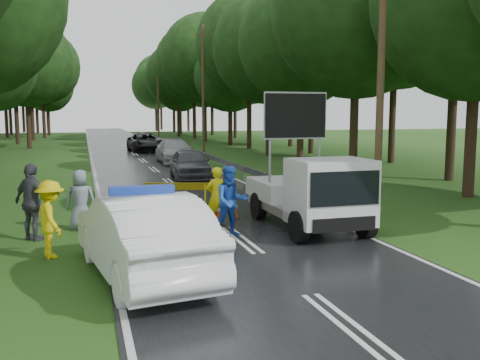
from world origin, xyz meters
name	(u,v)px	position (x,y,z in m)	size (l,w,h in m)	color
ground	(241,240)	(0.00, 0.00, 0.00)	(160.00, 160.00, 0.00)	#1E4814
road	(135,154)	(0.00, 30.00, 0.01)	(7.00, 140.00, 0.02)	black
guardrail	(181,147)	(3.70, 29.67, 0.55)	(0.12, 60.06, 0.70)	gray
utility_pole_near	(381,57)	(5.20, 2.00, 5.06)	(1.40, 0.24, 10.00)	#442B1F
utility_pole_mid	(203,90)	(5.20, 28.00, 5.06)	(1.40, 0.24, 10.00)	#442B1F
utility_pole_far	(158,98)	(5.20, 54.00, 5.06)	(1.40, 0.24, 10.00)	#442B1F
police_sedan	(143,236)	(-2.80, -2.49, 0.86)	(2.61, 5.40, 1.88)	white
work_truck	(311,193)	(2.28, 0.62, 1.05)	(2.23, 4.91, 3.89)	gray
barrier	(183,190)	(-0.80, 4.00, 0.79)	(2.44, 0.78, 1.05)	#D3CD0B
officer	(216,196)	(-0.17, 2.00, 0.87)	(0.63, 0.42, 1.73)	#F4EF0D
civilian	(231,201)	(-0.12, 0.50, 0.96)	(0.93, 0.72, 1.91)	#1B4AB3
bystander_left	(51,219)	(-4.67, -0.39, 0.90)	(1.16, 0.67, 1.80)	#D9C30B
bystander_mid	(32,202)	(-5.22, 1.50, 1.01)	(1.19, 0.49, 2.03)	#3E3F45
bystander_right	(80,200)	(-4.02, 2.50, 0.86)	(0.85, 0.55, 1.73)	gray
queue_car_first	(190,164)	(1.20, 13.09, 0.77)	(1.81, 4.50, 1.53)	#44464C
queue_car_second	(175,151)	(1.90, 21.90, 0.77)	(2.17, 5.34, 1.55)	#9EA1A6
queue_car_third	(146,142)	(1.18, 32.65, 0.78)	(2.60, 5.63, 1.56)	black
queue_car_fourth	(141,140)	(1.37, 38.65, 0.64)	(1.36, 3.90, 1.29)	#44464C
cone_near_left	(155,252)	(-2.50, -2.05, 0.39)	(0.38, 0.38, 0.80)	black
cone_center	(218,212)	(-0.12, 2.00, 0.39)	(0.38, 0.38, 0.80)	black
cone_far	(234,209)	(0.59, 2.72, 0.32)	(0.31, 0.31, 0.65)	black
cone_left_mid	(125,230)	(-2.93, 0.50, 0.36)	(0.35, 0.35, 0.73)	black
cone_right	(320,204)	(3.50, 2.65, 0.36)	(0.35, 0.35, 0.74)	black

